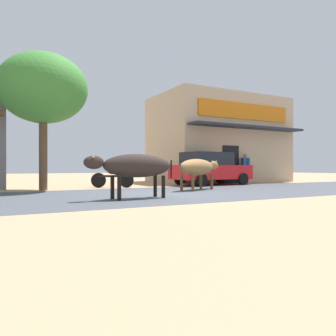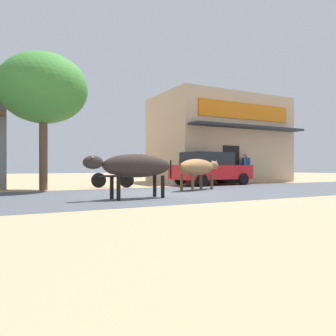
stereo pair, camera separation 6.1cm
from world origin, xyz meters
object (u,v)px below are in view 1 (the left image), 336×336
parked_hatchback_car (210,168)px  pedestrian_by_shop (246,166)px  cow_far_dark (198,167)px  roadside_tree (43,89)px  cow_near_brown (136,166)px  parked_motorcycle (113,177)px

parked_hatchback_car → pedestrian_by_shop: size_ratio=2.58×
parked_hatchback_car → pedestrian_by_shop: 2.93m
parked_hatchback_car → cow_far_dark: (-2.53, -2.74, 0.05)m
roadside_tree → cow_far_dark: roadside_tree is taller
cow_far_dark → pedestrian_by_shop: (5.40, 3.34, 0.08)m
cow_far_dark → pedestrian_by_shop: pedestrian_by_shop is taller
cow_near_brown → cow_far_dark: 4.12m
parked_motorcycle → cow_near_brown: 5.31m
parked_motorcycle → cow_far_dark: size_ratio=0.64×
roadside_tree → cow_far_dark: (5.40, -2.67, -3.04)m
roadside_tree → pedestrian_by_shop: 11.21m
pedestrian_by_shop → cow_far_dark: bearing=-148.2°
roadside_tree → pedestrian_by_shop: (10.80, 0.68, -2.96)m
cow_near_brown → pedestrian_by_shop: bearing=31.6°
parked_hatchback_car → parked_motorcycle: parked_hatchback_car is taller
parked_hatchback_car → parked_motorcycle: bearing=176.5°
roadside_tree → cow_near_brown: size_ratio=1.93×
roadside_tree → cow_far_dark: 6.75m
parked_motorcycle → pedestrian_by_shop: (7.85, 0.30, 0.49)m
roadside_tree → cow_near_brown: roadside_tree is taller
roadside_tree → parked_motorcycle: bearing=7.3°
pedestrian_by_shop → cow_near_brown: bearing=-148.4°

